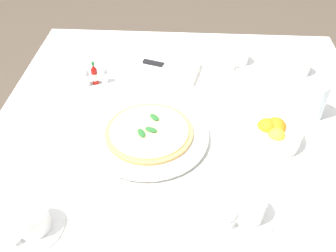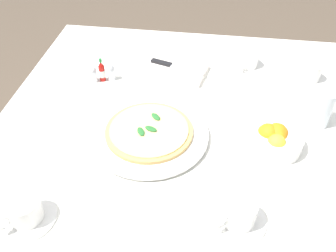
# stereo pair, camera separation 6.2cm
# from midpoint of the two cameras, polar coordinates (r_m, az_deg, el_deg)

# --- Properties ---
(dining_table) EXTENTS (1.13, 1.13, 0.74)m
(dining_table) POSITION_cam_midpoint_polar(r_m,az_deg,el_deg) (1.16, 4.14, -4.74)
(dining_table) COLOR white
(dining_table) RESTS_ON ground_plane
(pizza_plate) EXTENTS (0.33, 0.33, 0.02)m
(pizza_plate) POSITION_cam_midpoint_polar(r_m,az_deg,el_deg) (1.03, -1.20, -1.33)
(pizza_plate) COLOR white
(pizza_plate) RESTS_ON dining_table
(pizza) EXTENTS (0.24, 0.24, 0.02)m
(pizza) POSITION_cam_midpoint_polar(r_m,az_deg,el_deg) (1.02, -1.21, -0.76)
(pizza) COLOR #DBAD60
(pizza) RESTS_ON pizza_plate
(coffee_cup_near_left) EXTENTS (0.13, 0.13, 0.06)m
(coffee_cup_near_left) POSITION_cam_midpoint_polar(r_m,az_deg,el_deg) (1.34, 22.33, 7.71)
(coffee_cup_near_left) COLOR white
(coffee_cup_near_left) RESTS_ON dining_table
(coffee_cup_back_corner) EXTENTS (0.13, 0.13, 0.06)m
(coffee_cup_back_corner) POSITION_cam_midpoint_polar(r_m,az_deg,el_deg) (0.88, -19.48, -12.46)
(coffee_cup_back_corner) COLOR white
(coffee_cup_back_corner) RESTS_ON dining_table
(coffee_cup_near_right) EXTENTS (0.13, 0.13, 0.06)m
(coffee_cup_near_right) POSITION_cam_midpoint_polar(r_m,az_deg,el_deg) (1.34, 13.50, 9.91)
(coffee_cup_near_right) COLOR white
(coffee_cup_near_right) RESTS_ON dining_table
(coffee_cup_far_right) EXTENTS (0.13, 0.13, 0.06)m
(coffee_cup_far_right) POSITION_cam_midpoint_polar(r_m,az_deg,el_deg) (0.85, 13.03, -13.21)
(coffee_cup_far_right) COLOR white
(coffee_cup_far_right) RESTS_ON dining_table
(water_glass_left_edge) EXTENTS (0.07, 0.07, 0.11)m
(water_glass_left_edge) POSITION_cam_midpoint_polar(r_m,az_deg,el_deg) (1.15, 23.99, 2.33)
(water_glass_left_edge) COLOR white
(water_glass_left_edge) RESTS_ON dining_table
(napkin_folded) EXTENTS (0.24, 0.17, 0.02)m
(napkin_folded) POSITION_cam_midpoint_polar(r_m,az_deg,el_deg) (1.29, 2.30, 8.74)
(napkin_folded) COLOR white
(napkin_folded) RESTS_ON dining_table
(dinner_knife) EXTENTS (0.19, 0.08, 0.01)m
(dinner_knife) POSITION_cam_midpoint_polar(r_m,az_deg,el_deg) (1.28, 2.44, 9.24)
(dinner_knife) COLOR silver
(dinner_knife) RESTS_ON napkin_folded
(citrus_bowl) EXTENTS (0.15, 0.15, 0.07)m
(citrus_bowl) POSITION_cam_midpoint_polar(r_m,az_deg,el_deg) (1.04, 17.85, -1.93)
(citrus_bowl) COLOR white
(citrus_bowl) RESTS_ON dining_table
(hot_sauce_bottle) EXTENTS (0.02, 0.02, 0.08)m
(hot_sauce_bottle) POSITION_cam_midpoint_polar(r_m,az_deg,el_deg) (1.25, -8.82, 8.32)
(hot_sauce_bottle) COLOR #B7140F
(hot_sauce_bottle) RESTS_ON dining_table
(salt_shaker) EXTENTS (0.03, 0.03, 0.06)m
(salt_shaker) POSITION_cam_midpoint_polar(r_m,az_deg,el_deg) (1.25, -7.41, 8.15)
(salt_shaker) COLOR white
(salt_shaker) RESTS_ON dining_table
(pepper_shaker) EXTENTS (0.03, 0.03, 0.06)m
(pepper_shaker) POSITION_cam_midpoint_polar(r_m,az_deg,el_deg) (1.25, -10.14, 7.79)
(pepper_shaker) COLOR white
(pepper_shaker) RESTS_ON dining_table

